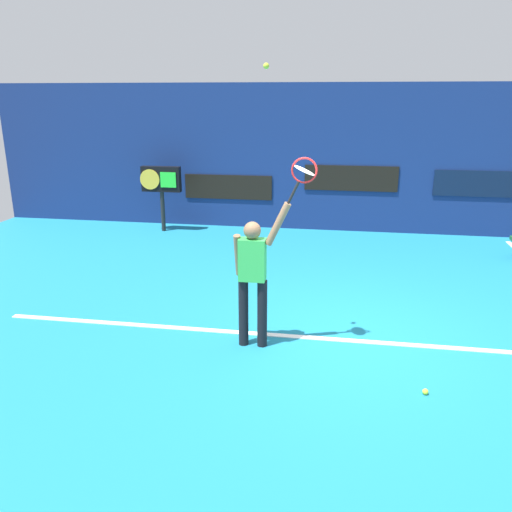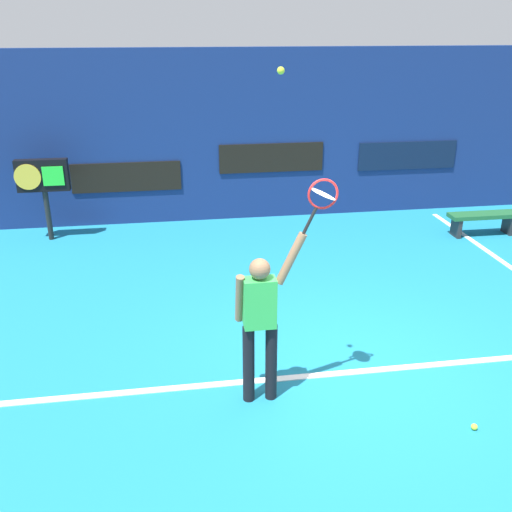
{
  "view_description": "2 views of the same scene",
  "coord_description": "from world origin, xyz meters",
  "px_view_note": "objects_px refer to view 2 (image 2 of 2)",
  "views": [
    {
      "loc": [
        -0.2,
        -6.63,
        3.2
      ],
      "look_at": [
        -1.28,
        -0.17,
        1.16
      ],
      "focal_mm": 36.38,
      "sensor_mm": 36.0,
      "label": 1
    },
    {
      "loc": [
        -2.13,
        -5.68,
        3.89
      ],
      "look_at": [
        -1.21,
        0.26,
        1.43
      ],
      "focal_mm": 39.91,
      "sensor_mm": 36.0,
      "label": 2
    }
  ],
  "objects_px": {
    "tennis_racket": "(322,197)",
    "scoreboard_clock": "(43,179)",
    "tennis_ball": "(281,71)",
    "tennis_player": "(260,318)",
    "court_bench": "(483,219)",
    "spare_ball": "(474,427)"
  },
  "relations": [
    {
      "from": "scoreboard_clock",
      "to": "tennis_ball",
      "type": "bearing_deg",
      "value": -59.39
    },
    {
      "from": "scoreboard_clock",
      "to": "court_bench",
      "type": "distance_m",
      "value": 8.53
    },
    {
      "from": "court_bench",
      "to": "spare_ball",
      "type": "distance_m",
      "value": 6.29
    },
    {
      "from": "tennis_player",
      "to": "tennis_racket",
      "type": "height_order",
      "value": "tennis_racket"
    },
    {
      "from": "spare_ball",
      "to": "scoreboard_clock",
      "type": "bearing_deg",
      "value": 129.19
    },
    {
      "from": "tennis_ball",
      "to": "tennis_player",
      "type": "bearing_deg",
      "value": 158.21
    },
    {
      "from": "court_bench",
      "to": "spare_ball",
      "type": "bearing_deg",
      "value": -119.63
    },
    {
      "from": "tennis_racket",
      "to": "scoreboard_clock",
      "type": "xyz_separation_m",
      "value": [
        -3.82,
        5.64,
        -1.1
      ]
    },
    {
      "from": "tennis_racket",
      "to": "scoreboard_clock",
      "type": "bearing_deg",
      "value": 124.07
    },
    {
      "from": "tennis_player",
      "to": "tennis_racket",
      "type": "bearing_deg",
      "value": -0.4
    },
    {
      "from": "tennis_player",
      "to": "tennis_ball",
      "type": "xyz_separation_m",
      "value": [
        0.17,
        -0.07,
        2.5
      ]
    },
    {
      "from": "court_bench",
      "to": "scoreboard_clock",
      "type": "bearing_deg",
      "value": 172.86
    },
    {
      "from": "tennis_player",
      "to": "scoreboard_clock",
      "type": "distance_m",
      "value": 6.49
    },
    {
      "from": "tennis_racket",
      "to": "scoreboard_clock",
      "type": "distance_m",
      "value": 6.9
    },
    {
      "from": "tennis_player",
      "to": "spare_ball",
      "type": "xyz_separation_m",
      "value": [
        2.1,
        -0.88,
        -0.98
      ]
    },
    {
      "from": "tennis_racket",
      "to": "scoreboard_clock",
      "type": "relative_size",
      "value": 0.39
    },
    {
      "from": "tennis_player",
      "to": "spare_ball",
      "type": "bearing_deg",
      "value": -22.61
    },
    {
      "from": "tennis_player",
      "to": "tennis_ball",
      "type": "height_order",
      "value": "tennis_ball"
    },
    {
      "from": "tennis_player",
      "to": "court_bench",
      "type": "relative_size",
      "value": 1.4
    },
    {
      "from": "tennis_ball",
      "to": "spare_ball",
      "type": "distance_m",
      "value": 4.06
    },
    {
      "from": "tennis_player",
      "to": "spare_ball",
      "type": "distance_m",
      "value": 2.48
    },
    {
      "from": "scoreboard_clock",
      "to": "court_bench",
      "type": "relative_size",
      "value": 1.12
    }
  ]
}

